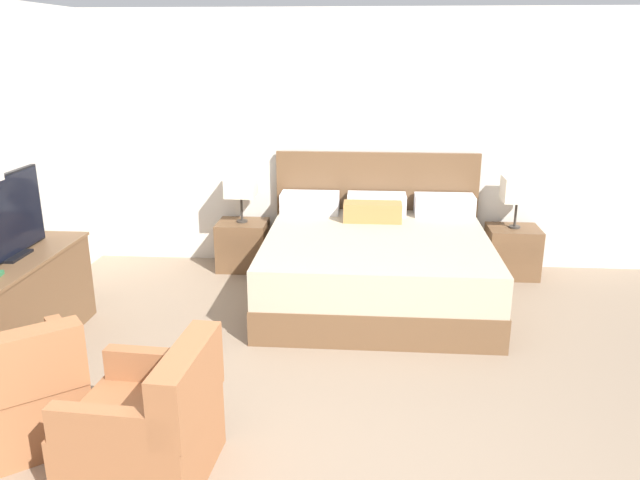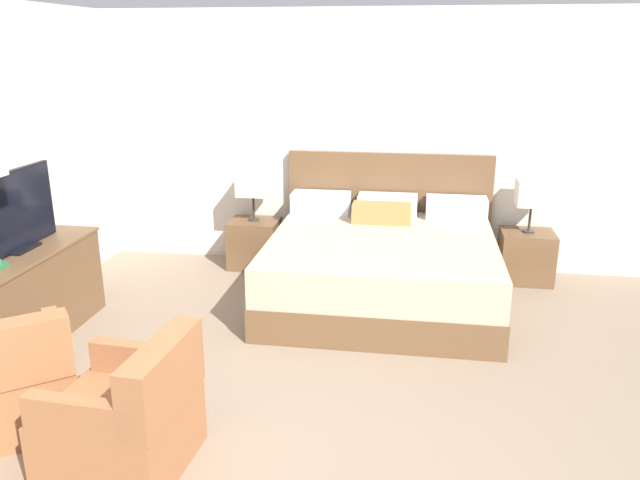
% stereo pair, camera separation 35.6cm
% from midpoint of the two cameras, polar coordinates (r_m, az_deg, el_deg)
% --- Properties ---
extents(wall_back, '(6.45, 0.06, 2.54)m').
position_cam_midpoint_polar(wall_back, '(6.31, 0.64, 9.01)').
color(wall_back, beige).
rests_on(wall_back, ground).
extents(bed, '(2.02, 1.96, 1.18)m').
position_cam_midpoint_polar(bed, '(5.56, 3.33, -2.15)').
color(bed, brown).
rests_on(bed, ground).
extents(nightstand_left, '(0.49, 0.42, 0.49)m').
position_cam_midpoint_polar(nightstand_left, '(6.40, -8.64, -0.48)').
color(nightstand_left, brown).
rests_on(nightstand_left, ground).
extents(nightstand_right, '(0.49, 0.42, 0.49)m').
position_cam_midpoint_polar(nightstand_right, '(6.37, 15.64, -1.05)').
color(nightstand_right, brown).
rests_on(nightstand_right, ground).
extents(table_lamp_left, '(0.29, 0.29, 0.50)m').
position_cam_midpoint_polar(table_lamp_left, '(6.24, -8.90, 4.96)').
color(table_lamp_left, '#332D28').
rests_on(table_lamp_left, nightstand_left).
extents(table_lamp_right, '(0.29, 0.29, 0.50)m').
position_cam_midpoint_polar(table_lamp_right, '(6.21, 16.10, 4.41)').
color(table_lamp_right, '#332D28').
rests_on(table_lamp_right, nightstand_right).
extents(dresser, '(0.56, 1.37, 0.72)m').
position_cam_midpoint_polar(dresser, '(5.22, -27.68, -5.07)').
color(dresser, brown).
rests_on(dresser, ground).
extents(tv, '(0.18, 0.91, 0.60)m').
position_cam_midpoint_polar(tv, '(5.05, -28.60, 1.72)').
color(tv, black).
rests_on(tv, dresser).
extents(armchair_by_window, '(0.96, 0.96, 0.76)m').
position_cam_midpoint_polar(armchair_by_window, '(4.10, -28.30, -12.54)').
color(armchair_by_window, '#935B38').
rests_on(armchair_by_window, ground).
extents(armchair_companion, '(0.73, 0.72, 0.76)m').
position_cam_midpoint_polar(armchair_companion, '(3.54, -18.24, -16.14)').
color(armchair_companion, '#935B38').
rests_on(armchair_companion, ground).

